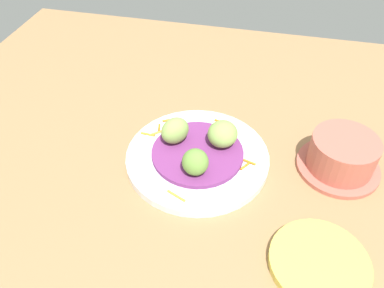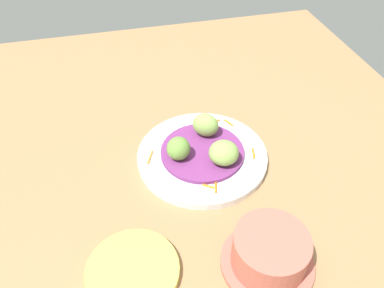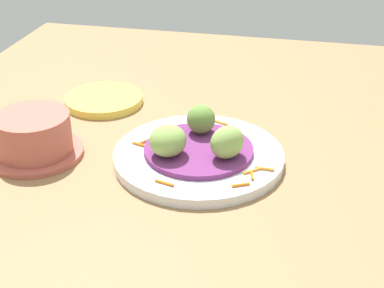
# 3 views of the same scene
# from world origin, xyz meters

# --- Properties ---
(table_surface) EXTENTS (1.10, 1.10, 0.02)m
(table_surface) POSITION_xyz_m (0.00, 0.00, 0.01)
(table_surface) COLOR #936D47
(table_surface) RESTS_ON ground
(main_plate) EXTENTS (0.25, 0.25, 0.01)m
(main_plate) POSITION_xyz_m (-0.03, -0.04, 0.03)
(main_plate) COLOR silver
(main_plate) RESTS_ON table_surface
(cabbage_bed) EXTENTS (0.16, 0.16, 0.01)m
(cabbage_bed) POSITION_xyz_m (-0.03, -0.04, 0.04)
(cabbage_bed) COLOR #702D6B
(cabbage_bed) RESTS_ON main_plate
(carrot_garnish) EXTENTS (0.21, 0.21, 0.00)m
(carrot_garnish) POSITION_xyz_m (-0.01, -0.05, 0.04)
(carrot_garnish) COLOR orange
(carrot_garnish) RESTS_ON main_plate
(guac_scoop_left) EXTENTS (0.06, 0.07, 0.05)m
(guac_scoop_left) POSITION_xyz_m (0.01, -0.05, 0.07)
(guac_scoop_left) COLOR #84A851
(guac_scoop_left) RESTS_ON cabbage_bed
(guac_scoop_center) EXTENTS (0.06, 0.06, 0.04)m
(guac_scoop_center) POSITION_xyz_m (-0.04, 0.01, 0.06)
(guac_scoop_center) COLOR olive
(guac_scoop_center) RESTS_ON cabbage_bed
(guac_scoop_right) EXTENTS (0.06, 0.07, 0.04)m
(guac_scoop_right) POSITION_xyz_m (-0.07, -0.07, 0.06)
(guac_scoop_right) COLOR #84A851
(guac_scoop_right) RESTS_ON cabbage_bed
(side_plate_small) EXTENTS (0.14, 0.14, 0.01)m
(side_plate_small) POSITION_xyz_m (-0.24, 0.12, 0.03)
(side_plate_small) COLOR #E0CC4C
(side_plate_small) RESTS_ON table_surface
(terracotta_bowl) EXTENTS (0.14, 0.14, 0.07)m
(terracotta_bowl) POSITION_xyz_m (-0.27, -0.07, 0.05)
(terracotta_bowl) COLOR #B75B4C
(terracotta_bowl) RESTS_ON table_surface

